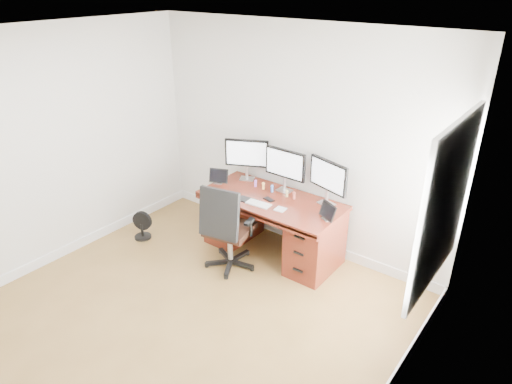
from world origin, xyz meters
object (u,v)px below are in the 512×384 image
Objects in this scene: desk at (273,223)px; keyboard at (258,204)px; office_chair at (228,241)px; floor_fan at (142,226)px; monitor_center at (285,165)px.

desk is 0.43m from keyboard.
floor_fan is (-1.32, -0.18, -0.17)m from office_chair.
monitor_center reaches higher than office_chair.
office_chair reaches higher than floor_fan.
office_chair is (-0.22, -0.58, -0.05)m from desk.
floor_fan is 0.68× the size of monitor_center.
office_chair reaches higher than desk.
monitor_center is at bearing 90.01° from desk.
desk is at bearing 57.87° from office_chair.
desk is 4.56× the size of floor_fan.
office_chair is 1.95× the size of monitor_center.
floor_fan is 1.70m from keyboard.
desk is 0.72m from monitor_center.
office_chair is 2.88× the size of floor_fan.
monitor_center is (1.54, 1.00, 0.91)m from floor_fan.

